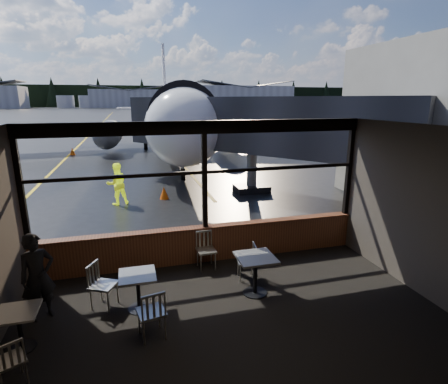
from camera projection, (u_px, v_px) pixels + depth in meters
name	position (u px, v px, depth m)	size (l,w,h in m)	color
ground_plane	(131.00, 112.00, 120.78)	(520.00, 520.00, 0.00)	black
carpet_floor	(243.00, 334.00, 6.08)	(8.00, 6.00, 0.01)	black
ceiling	(246.00, 132.00, 5.18)	(8.00, 6.00, 0.04)	#38332D
wall_right	(443.00, 220.00, 6.65)	(0.04, 6.00, 3.50)	#463E38
wall_back	(361.00, 381.00, 2.83)	(8.00, 0.04, 3.50)	#463E38
window_sill	(206.00, 244.00, 8.76)	(8.00, 0.28, 0.90)	#5A2D1B
window_header	(204.00, 127.00, 8.02)	(8.00, 0.18, 0.30)	black
mullion_left	(20.00, 187.00, 7.31)	(0.12, 0.12, 2.60)	black
mullion_centre	(205.00, 176.00, 8.31)	(0.12, 0.12, 2.60)	black
mullion_right	(349.00, 168.00, 9.32)	(0.12, 0.12, 2.60)	black
window_transom	(204.00, 172.00, 8.29)	(8.00, 0.10, 0.08)	black
airliner	(170.00, 85.00, 27.09)	(27.61, 33.14, 10.12)	white
jet_bridge	(262.00, 141.00, 14.32)	(8.76, 10.71, 4.67)	#2C2C2F
cafe_table_near	(255.00, 275.00, 7.27)	(0.77, 0.77, 0.85)	#9C958F
cafe_table_mid	(138.00, 292.00, 6.72)	(0.68, 0.68, 0.75)	#9A958E
cafe_table_left	(20.00, 330.00, 5.65)	(0.63, 0.63, 0.70)	#ACA69E
chair_near_e	(246.00, 261.00, 7.89)	(0.46, 0.46, 0.84)	#BAB4A8
chair_near_n	(206.00, 251.00, 8.37)	(0.50, 0.50, 0.91)	#B0AA9F
chair_mid_s	(151.00, 312.00, 5.92)	(0.51, 0.51, 0.93)	#B0AA9F
chair_mid_w	(104.00, 286.00, 6.78)	(0.51, 0.51, 0.93)	#B5B1A4
chair_left_s	(10.00, 361.00, 4.92)	(0.43, 0.43, 0.79)	#B7B3A5
passenger	(38.00, 277.00, 6.37)	(0.61, 0.40, 1.66)	black
ground_crew	(117.00, 184.00, 13.49)	(0.79, 0.61, 1.62)	#BFF219
cone_nose	(164.00, 193.00, 14.35)	(0.37, 0.37, 0.52)	orange
cone_wing	(72.00, 151.00, 25.79)	(0.41, 0.41, 0.56)	#DC6006
hangar_mid	(129.00, 98.00, 180.11)	(38.00, 15.00, 10.00)	silver
hangar_right	(243.00, 96.00, 188.61)	(50.00, 20.00, 12.00)	silver
fuel_tank_a	(66.00, 102.00, 170.18)	(8.00, 8.00, 6.00)	silver
fuel_tank_b	(87.00, 102.00, 172.73)	(8.00, 8.00, 6.00)	silver
fuel_tank_c	(109.00, 102.00, 175.28)	(8.00, 8.00, 6.00)	silver
treeline	(128.00, 96.00, 203.17)	(360.00, 3.00, 12.00)	black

